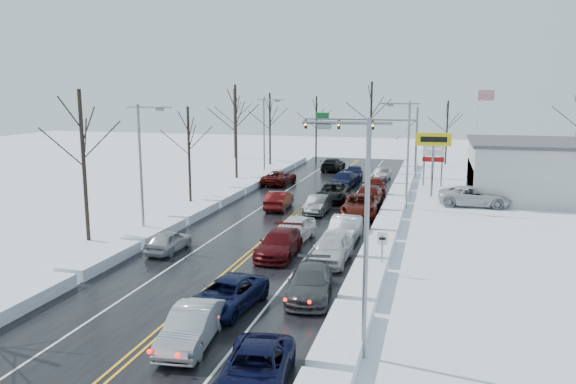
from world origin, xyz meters
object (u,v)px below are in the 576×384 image
(tires_plus_sign, at_px, (434,144))
(oncoming_car_0, at_px, (279,209))
(traffic_signal_mast, at_px, (372,129))
(flagpole, at_px, (477,125))

(tires_plus_sign, bearing_deg, oncoming_car_0, -143.69)
(oncoming_car_0, bearing_deg, traffic_signal_mast, -106.90)
(flagpole, distance_m, oncoming_car_0, 29.30)
(flagpole, height_order, oncoming_car_0, flagpole)
(traffic_signal_mast, relative_size, tires_plus_sign, 2.21)
(traffic_signal_mast, xyz_separation_m, tires_plus_sign, (7.05, -12.00, -0.49))
(traffic_signal_mast, bearing_deg, oncoming_car_0, -104.13)
(tires_plus_sign, height_order, flagpole, flagpole)
(flagpole, bearing_deg, traffic_signal_mast, -170.27)
(tires_plus_sign, bearing_deg, flagpole, 71.56)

